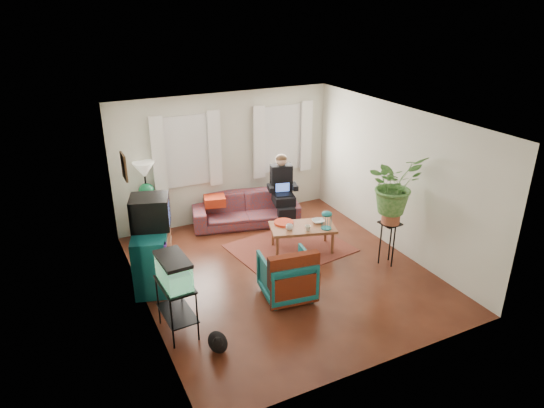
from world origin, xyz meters
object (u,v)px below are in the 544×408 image
coffee_table (302,238)px  plant_stand (388,243)px  sofa (245,205)px  aquarium_stand (177,308)px  armchair (287,274)px  side_table (149,217)px  dresser (153,257)px

coffee_table → plant_stand: bearing=-28.1°
sofa → plant_stand: 3.00m
aquarium_stand → coffee_table: aquarium_stand is taller
sofa → armchair: (-0.47, -2.67, -0.03)m
side_table → armchair: 3.30m
aquarium_stand → side_table: bearing=80.4°
side_table → plant_stand: bearing=-40.3°
dresser → plant_stand: bearing=0.3°
coffee_table → plant_stand: 1.53m
side_table → dresser: bearing=-101.1°
aquarium_stand → coffee_table: size_ratio=0.67×
side_table → sofa: bearing=-9.7°
sofa → side_table: (-1.87, 0.32, -0.02)m
coffee_table → plant_stand: (1.07, -1.08, 0.15)m
aquarium_stand → plant_stand: 3.76m
coffee_table → armchair: bearing=-111.4°
dresser → coffee_table: size_ratio=0.92×
armchair → plant_stand: (2.01, 0.10, 0.01)m
aquarium_stand → coffee_table: 2.99m
plant_stand → coffee_table: bearing=134.7°
aquarium_stand → armchair: 1.75m
dresser → plant_stand: dresser is taller
aquarium_stand → armchair: size_ratio=1.00×
side_table → aquarium_stand: (-0.35, -3.11, -0.01)m
side_table → dresser: size_ratio=0.74×
aquarium_stand → plant_stand: bearing=0.2°
side_table → armchair: (1.40, -2.99, -0.01)m
dresser → coffee_table: dresser is taller
plant_stand → dresser: bearing=162.8°
coffee_table → plant_stand: plant_stand is taller
dresser → armchair: (1.74, -1.26, -0.09)m
dresser → aquarium_stand: dresser is taller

